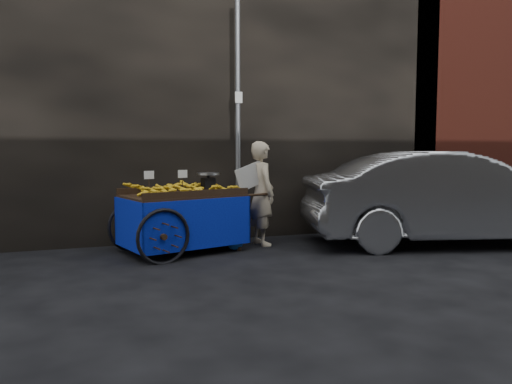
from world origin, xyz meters
name	(u,v)px	position (x,y,z in m)	size (l,w,h in m)	color
ground	(245,259)	(0.00, 0.00, 0.00)	(80.00, 80.00, 0.00)	black
building_wall	(223,99)	(0.39, 2.60, 2.50)	(13.50, 2.00, 5.00)	black
street_pole	(238,122)	(0.30, 1.30, 2.01)	(0.12, 0.10, 4.00)	slate
banana_cart	(179,200)	(-0.78, 0.79, 0.79)	(2.54, 1.64, 1.28)	black
vendor	(261,193)	(0.58, 0.93, 0.84)	(0.75, 0.66, 1.68)	tan
plastic_bag	(235,243)	(0.05, 0.65, 0.11)	(0.25, 0.20, 0.22)	#1850B4
parked_car	(448,198)	(3.49, 0.00, 0.76)	(1.61, 4.62, 1.52)	#BABCC1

